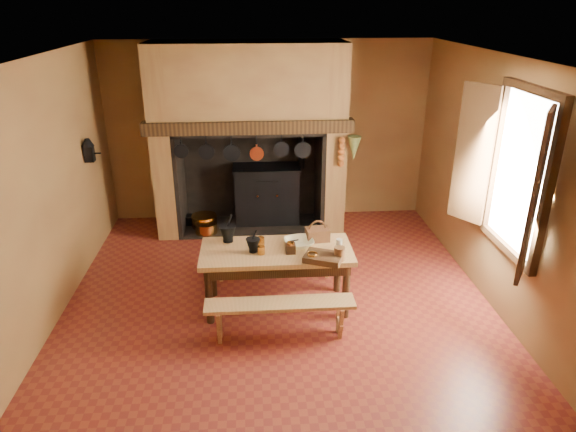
# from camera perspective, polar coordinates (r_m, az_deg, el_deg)

# --- Properties ---
(floor) EXTENTS (5.50, 5.50, 0.00)m
(floor) POSITION_cam_1_polar(r_m,az_deg,el_deg) (6.18, -1.04, -9.68)
(floor) COLOR maroon
(floor) RESTS_ON ground
(ceiling) EXTENTS (5.50, 5.50, 0.00)m
(ceiling) POSITION_cam_1_polar(r_m,az_deg,el_deg) (5.23, -1.26, 17.08)
(ceiling) COLOR silver
(ceiling) RESTS_ON back_wall
(back_wall) EXTENTS (5.00, 0.02, 2.80)m
(back_wall) POSITION_cam_1_polar(r_m,az_deg,el_deg) (8.19, -2.20, 9.28)
(back_wall) COLOR olive
(back_wall) RESTS_ON floor
(wall_left) EXTENTS (0.02, 5.50, 2.80)m
(wall_left) POSITION_cam_1_polar(r_m,az_deg,el_deg) (5.98, -25.82, 1.70)
(wall_left) COLOR olive
(wall_left) RESTS_ON floor
(wall_right) EXTENTS (0.02, 5.50, 2.80)m
(wall_right) POSITION_cam_1_polar(r_m,az_deg,el_deg) (6.20, 22.63, 2.95)
(wall_right) COLOR olive
(wall_right) RESTS_ON floor
(wall_front) EXTENTS (5.00, 0.02, 2.80)m
(wall_front) POSITION_cam_1_polar(r_m,az_deg,el_deg) (3.13, 1.69, -15.22)
(wall_front) COLOR olive
(wall_front) RESTS_ON floor
(chimney_breast) EXTENTS (2.95, 0.96, 2.80)m
(chimney_breast) POSITION_cam_1_polar(r_m,az_deg,el_deg) (7.66, -4.41, 11.43)
(chimney_breast) COLOR olive
(chimney_breast) RESTS_ON floor
(iron_range) EXTENTS (1.12, 0.55, 1.60)m
(iron_range) POSITION_cam_1_polar(r_m,az_deg,el_deg) (8.16, -2.32, 2.51)
(iron_range) COLOR black
(iron_range) RESTS_ON floor
(hearth_pans) EXTENTS (0.51, 0.62, 0.20)m
(hearth_pans) POSITION_cam_1_polar(r_m,az_deg,el_deg) (8.13, -9.33, -0.83)
(hearth_pans) COLOR #C57E2D
(hearth_pans) RESTS_ON floor
(hanging_pans) EXTENTS (1.92, 0.29, 0.27)m
(hanging_pans) POSITION_cam_1_polar(r_m,az_deg,el_deg) (7.28, -4.61, 7.16)
(hanging_pans) COLOR black
(hanging_pans) RESTS_ON chimney_breast
(onion_string) EXTENTS (0.12, 0.10, 0.46)m
(onion_string) POSITION_cam_1_polar(r_m,az_deg,el_deg) (7.38, 5.93, 7.08)
(onion_string) COLOR #A0441D
(onion_string) RESTS_ON chimney_breast
(herb_bunch) EXTENTS (0.20, 0.20, 0.35)m
(herb_bunch) POSITION_cam_1_polar(r_m,az_deg,el_deg) (7.40, 7.33, 7.46)
(herb_bunch) COLOR #4C5628
(herb_bunch) RESTS_ON chimney_breast
(window) EXTENTS (0.39, 1.75, 1.76)m
(window) POSITION_cam_1_polar(r_m,az_deg,el_deg) (5.71, 23.42, 4.38)
(window) COLOR white
(window) RESTS_ON wall_right
(wall_coffee_mill) EXTENTS (0.23, 0.16, 0.31)m
(wall_coffee_mill) POSITION_cam_1_polar(r_m,az_deg,el_deg) (7.31, -21.29, 7.00)
(wall_coffee_mill) COLOR black
(wall_coffee_mill) RESTS_ON wall_left
(work_table) EXTENTS (1.71, 0.76, 0.74)m
(work_table) POSITION_cam_1_polar(r_m,az_deg,el_deg) (5.84, -1.28, -4.74)
(work_table) COLOR tan
(work_table) RESTS_ON floor
(bench_front) EXTENTS (1.56, 0.27, 0.44)m
(bench_front) POSITION_cam_1_polar(r_m,az_deg,el_deg) (5.45, -0.90, -10.54)
(bench_front) COLOR tan
(bench_front) RESTS_ON floor
(bench_back) EXTENTS (1.68, 0.29, 0.47)m
(bench_back) POSITION_cam_1_polar(r_m,az_deg,el_deg) (6.55, -1.56, -4.11)
(bench_back) COLOR tan
(bench_back) RESTS_ON floor
(mortar_large) EXTENTS (0.20, 0.20, 0.34)m
(mortar_large) POSITION_cam_1_polar(r_m,az_deg,el_deg) (5.96, -6.71, -1.86)
(mortar_large) COLOR black
(mortar_large) RESTS_ON work_table
(mortar_small) EXTENTS (0.16, 0.16, 0.27)m
(mortar_small) POSITION_cam_1_polar(r_m,az_deg,el_deg) (5.70, -3.90, -3.18)
(mortar_small) COLOR black
(mortar_small) RESTS_ON work_table
(coffee_grinder) EXTENTS (0.14, 0.11, 0.16)m
(coffee_grinder) POSITION_cam_1_polar(r_m,az_deg,el_deg) (5.68, 0.30, -3.54)
(coffee_grinder) COLOR #31200F
(coffee_grinder) RESTS_ON work_table
(brass_mug_a) EXTENTS (0.10, 0.10, 0.09)m
(brass_mug_a) POSITION_cam_1_polar(r_m,az_deg,el_deg) (5.67, -2.99, -3.81)
(brass_mug_a) COLOR #C57E2D
(brass_mug_a) RESTS_ON work_table
(brass_mug_b) EXTENTS (0.11, 0.11, 0.10)m
(brass_mug_b) POSITION_cam_1_polar(r_m,az_deg,el_deg) (5.87, -3.05, -2.81)
(brass_mug_b) COLOR #C57E2D
(brass_mug_b) RESTS_ON work_table
(mixing_bowl) EXTENTS (0.40, 0.40, 0.08)m
(mixing_bowl) POSITION_cam_1_polar(r_m,az_deg,el_deg) (5.84, 1.22, -3.00)
(mixing_bowl) COLOR beige
(mixing_bowl) RESTS_ON work_table
(stoneware_crock) EXTENTS (0.15, 0.15, 0.15)m
(stoneware_crock) POSITION_cam_1_polar(r_m,az_deg,el_deg) (5.55, 5.73, -4.18)
(stoneware_crock) COLOR #55371F
(stoneware_crock) RESTS_ON work_table
(glass_jar) EXTENTS (0.09, 0.09, 0.12)m
(glass_jar) POSITION_cam_1_polar(r_m,az_deg,el_deg) (5.79, 5.71, -3.13)
(glass_jar) COLOR beige
(glass_jar) RESTS_ON work_table
(wicker_basket) EXTENTS (0.28, 0.22, 0.25)m
(wicker_basket) POSITION_cam_1_polar(r_m,az_deg,el_deg) (5.97, 3.29, -1.98)
(wicker_basket) COLOR #512E18
(wicker_basket) RESTS_ON work_table
(wooden_tray) EXTENTS (0.47, 0.41, 0.07)m
(wooden_tray) POSITION_cam_1_polar(r_m,az_deg,el_deg) (5.55, 3.95, -4.62)
(wooden_tray) COLOR #31200F
(wooden_tray) RESTS_ON work_table
(brass_cup) EXTENTS (0.12, 0.12, 0.09)m
(brass_cup) POSITION_cam_1_polar(r_m,az_deg,el_deg) (5.53, 2.73, -4.56)
(brass_cup) COLOR #C57E2D
(brass_cup) RESTS_ON work_table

